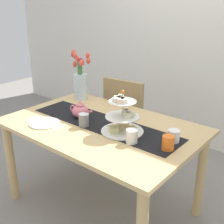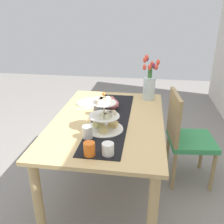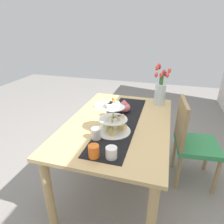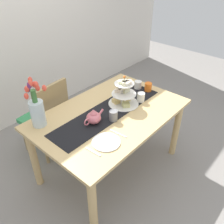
# 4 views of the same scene
# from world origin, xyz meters

# --- Properties ---
(ground_plane) EXTENTS (8.00, 8.00, 0.00)m
(ground_plane) POSITION_xyz_m (0.00, 0.00, 0.00)
(ground_plane) COLOR gray
(room_wall_rear) EXTENTS (6.00, 0.08, 2.60)m
(room_wall_rear) POSITION_xyz_m (0.00, 1.57, 1.30)
(room_wall_rear) COLOR silver
(room_wall_rear) RESTS_ON ground_plane
(dining_table) EXTENTS (1.44, 0.94, 0.73)m
(dining_table) POSITION_xyz_m (0.00, 0.00, 0.63)
(dining_table) COLOR tan
(dining_table) RESTS_ON ground_plane
(chair_left) EXTENTS (0.46, 0.46, 0.91)m
(chair_left) POSITION_xyz_m (-0.25, 0.70, 0.50)
(chair_left) COLOR #9C8254
(chair_left) RESTS_ON ground_plane
(table_runner) EXTENTS (1.24, 0.31, 0.00)m
(table_runner) POSITION_xyz_m (0.00, 0.02, 0.74)
(table_runner) COLOR black
(table_runner) RESTS_ON dining_table
(tiered_cake_stand) EXTENTS (0.30, 0.30, 0.30)m
(tiered_cake_stand) POSITION_xyz_m (0.20, 0.00, 0.84)
(tiered_cake_stand) COLOR beige
(tiered_cake_stand) RESTS_ON table_runner
(teapot) EXTENTS (0.24, 0.13, 0.14)m
(teapot) POSITION_xyz_m (-0.22, 0.00, 0.79)
(teapot) COLOR #D66B75
(teapot) RESTS_ON table_runner
(tulip_vase) EXTENTS (0.17, 0.17, 0.46)m
(tulip_vase) POSITION_xyz_m (-0.55, 0.34, 0.90)
(tulip_vase) COLOR silver
(tulip_vase) RESTS_ON dining_table
(cream_jug) EXTENTS (0.08, 0.08, 0.08)m
(cream_jug) POSITION_xyz_m (0.55, 0.09, 0.78)
(cream_jug) COLOR white
(cream_jug) RESTS_ON dining_table
(dinner_plate_left) EXTENTS (0.23, 0.23, 0.01)m
(dinner_plate_left) POSITION_xyz_m (-0.34, -0.26, 0.74)
(dinner_plate_left) COLOR white
(dinner_plate_left) RESTS_ON dining_table
(fork_left) EXTENTS (0.03, 0.15, 0.01)m
(fork_left) POSITION_xyz_m (-0.48, -0.26, 0.74)
(fork_left) COLOR silver
(fork_left) RESTS_ON dining_table
(knife_left) EXTENTS (0.03, 0.17, 0.01)m
(knife_left) POSITION_xyz_m (-0.19, -0.26, 0.74)
(knife_left) COLOR silver
(knife_left) RESTS_ON dining_table
(mug_grey) EXTENTS (0.08, 0.08, 0.09)m
(mug_grey) POSITION_xyz_m (-0.07, -0.10, 0.78)
(mug_grey) COLOR slate
(mug_grey) RESTS_ON table_runner
(mug_white_text) EXTENTS (0.08, 0.08, 0.09)m
(mug_white_text) POSITION_xyz_m (0.35, -0.10, 0.78)
(mug_white_text) COLOR white
(mug_white_text) RESTS_ON dining_table
(mug_orange) EXTENTS (0.08, 0.08, 0.09)m
(mug_orange) POSITION_xyz_m (0.58, -0.03, 0.78)
(mug_orange) COLOR orange
(mug_orange) RESTS_ON dining_table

